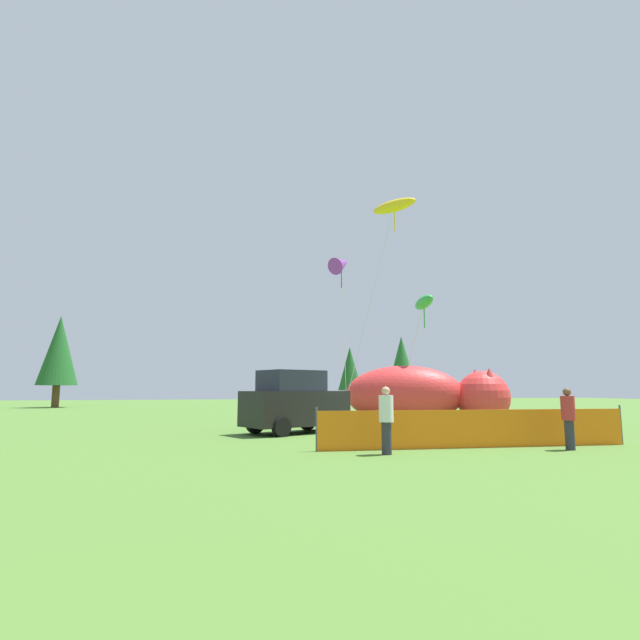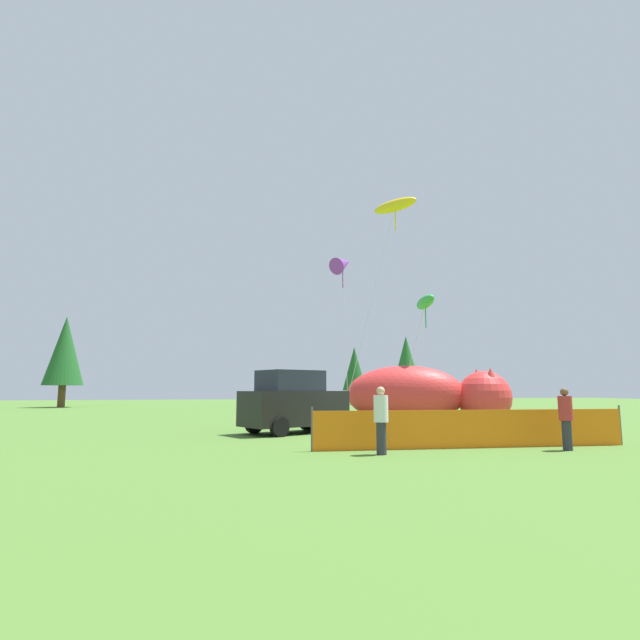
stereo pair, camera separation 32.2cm
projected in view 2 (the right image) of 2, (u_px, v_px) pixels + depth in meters
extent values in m
plane|color=#4C752D|center=(381.00, 436.00, 17.03)|extent=(120.00, 120.00, 0.00)
cube|color=black|center=(294.00, 408.00, 18.24)|extent=(4.21, 3.21, 1.24)
cube|color=#1E232D|center=(290.00, 381.00, 18.26)|extent=(2.59, 2.34, 0.75)
cylinder|color=black|center=(307.00, 422.00, 19.55)|extent=(0.70, 0.50, 0.66)
cylinder|color=black|center=(334.00, 424.00, 18.23)|extent=(0.70, 0.50, 0.66)
cylinder|color=black|center=(254.00, 424.00, 18.10)|extent=(0.70, 0.50, 0.66)
cylinder|color=black|center=(280.00, 427.00, 16.78)|extent=(0.70, 0.50, 0.66)
cube|color=black|center=(492.00, 425.00, 16.03)|extent=(0.71, 0.71, 0.03)
cube|color=black|center=(492.00, 418.00, 16.27)|extent=(0.40, 0.33, 0.46)
cylinder|color=#A5A5AD|center=(498.00, 433.00, 15.71)|extent=(0.02, 0.02, 0.44)
cylinder|color=#A5A5AD|center=(484.00, 433.00, 15.90)|extent=(0.02, 0.02, 0.44)
cylinder|color=#A5A5AD|center=(500.00, 432.00, 16.10)|extent=(0.02, 0.02, 0.44)
cylinder|color=#A5A5AD|center=(486.00, 432.00, 16.29)|extent=(0.02, 0.02, 0.44)
ellipsoid|color=red|center=(405.00, 394.00, 23.45)|extent=(6.15, 4.65, 2.69)
ellipsoid|color=yellow|center=(405.00, 407.00, 23.37)|extent=(4.05, 3.25, 1.21)
sphere|color=red|center=(484.00, 397.00, 22.77)|extent=(2.42, 2.42, 2.42)
cone|color=red|center=(477.00, 376.00, 23.48)|extent=(0.68, 0.68, 0.73)
cone|color=red|center=(491.00, 376.00, 22.31)|extent=(0.68, 0.68, 0.73)
cube|color=orange|center=(474.00, 429.00, 13.68)|extent=(9.00, 0.53, 1.03)
cylinder|color=#4C4C51|center=(312.00, 429.00, 12.97)|extent=(0.05, 0.05, 1.13)
cylinder|color=#4C4C51|center=(620.00, 425.00, 14.40)|extent=(0.05, 0.05, 1.13)
cylinder|color=#2D2D38|center=(381.00, 438.00, 12.30)|extent=(0.25, 0.25, 0.79)
cylinder|color=silver|center=(381.00, 409.00, 12.40)|extent=(0.36, 0.36, 0.66)
sphere|color=tan|center=(381.00, 391.00, 12.46)|extent=(0.21, 0.21, 0.21)
cylinder|color=#2D2D38|center=(567.00, 435.00, 13.13)|extent=(0.24, 0.24, 0.77)
cylinder|color=#B72D2D|center=(565.00, 408.00, 13.23)|extent=(0.35, 0.35, 0.64)
sphere|color=brown|center=(564.00, 392.00, 13.29)|extent=(0.21, 0.21, 0.21)
cylinder|color=silver|center=(346.00, 340.00, 25.96)|extent=(0.13, 0.56, 8.25)
cone|color=purple|center=(343.00, 264.00, 26.76)|extent=(1.78, 1.70, 1.35)
cylinder|color=purple|center=(343.00, 277.00, 26.67)|extent=(0.06, 0.06, 1.20)
cylinder|color=silver|center=(411.00, 362.00, 25.55)|extent=(0.90, 2.08, 5.93)
ellipsoid|color=green|center=(425.00, 302.00, 25.06)|extent=(1.05, 2.41, 0.85)
cylinder|color=green|center=(426.00, 316.00, 24.96)|extent=(0.06, 0.06, 1.20)
cylinder|color=silver|center=(369.00, 310.00, 23.85)|extent=(2.85, 0.06, 10.67)
ellipsoid|color=yellow|center=(395.00, 206.00, 24.86)|extent=(2.14, 2.15, 0.87)
cylinder|color=yellow|center=(395.00, 219.00, 24.76)|extent=(0.06, 0.06, 1.20)
cylinder|color=brown|center=(407.00, 396.00, 51.84)|extent=(0.54, 0.54, 1.69)
cone|color=#236028|center=(406.00, 362.00, 52.32)|extent=(2.98, 2.98, 5.41)
cylinder|color=brown|center=(62.00, 396.00, 43.02)|extent=(0.60, 0.60, 1.89)
cone|color=#1E5623|center=(65.00, 350.00, 43.55)|extent=(3.32, 3.32, 6.04)
cylinder|color=brown|center=(355.00, 397.00, 51.70)|extent=(0.45, 0.45, 1.42)
cone|color=#1E5623|center=(354.00, 368.00, 52.10)|extent=(2.49, 2.49, 4.54)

